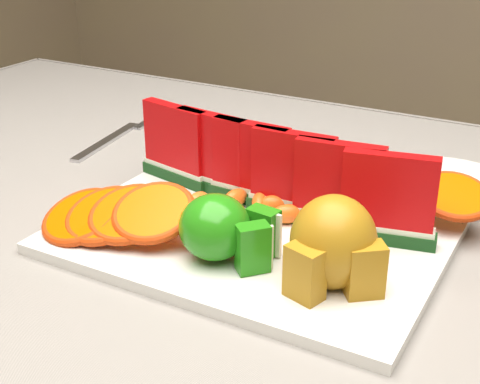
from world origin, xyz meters
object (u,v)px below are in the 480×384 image
Objects in this scene: apple_cluster at (222,229)px; fork at (110,140)px; side_plate at (445,186)px; pear_cluster at (333,246)px; platter at (254,233)px.

apple_cluster reaches higher than fork.
side_plate is (0.15, 0.30, -0.04)m from apple_cluster.
fork is (-0.45, 0.23, -0.05)m from pear_cluster.
platter reaches higher than side_plate.
pear_cluster reaches higher than side_plate.
platter is at bearing -26.46° from fork.
fork is at bearing 153.22° from pear_cluster.
pear_cluster reaches higher than fork.
apple_cluster reaches higher than side_plate.
platter is at bearing 152.28° from pear_cluster.
apple_cluster reaches higher than platter.
fork is at bearing 144.73° from apple_cluster.
pear_cluster is 0.50× the size of fork.
pear_cluster reaches higher than apple_cluster.
fork is at bearing -172.18° from side_plate.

